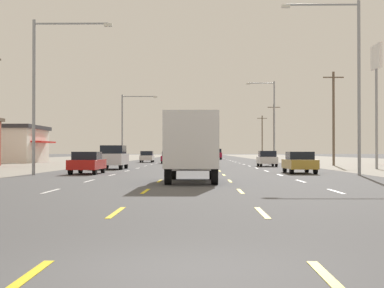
{
  "coord_description": "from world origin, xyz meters",
  "views": [
    {
      "loc": [
        0.27,
        -6.98,
        1.47
      ],
      "look_at": [
        -0.55,
        52.12,
        2.24
      ],
      "focal_mm": 54.57,
      "sensor_mm": 36.0,
      "label": 1
    }
  ],
  "objects_px": {
    "hatchback_far_right_farther": "(267,159)",
    "streetlight_left_row_1": "(126,122)",
    "sedan_inner_left_farthest": "(169,157)",
    "suv_inner_right_distant_b": "(216,154)",
    "streetlight_right_row_1": "(272,116)",
    "box_truck_center_turn_nearest": "(192,144)",
    "sedan_far_left_near": "(87,162)",
    "streetlight_left_row_0": "(43,83)",
    "sedan_inner_left_distant_c": "(182,155)",
    "pole_sign_right_row_1": "(376,72)",
    "sedan_far_right_mid": "(300,162)",
    "suv_center_turn_far": "(199,156)",
    "streetlight_right_row_0": "(351,74)",
    "suv_far_left_midfar": "(114,157)",
    "hatchback_far_left_distant_a": "(147,157)"
  },
  "relations": [
    {
      "from": "hatchback_far_right_farther",
      "to": "streetlight_left_row_1",
      "type": "relative_size",
      "value": 0.43
    },
    {
      "from": "sedan_inner_left_farthest",
      "to": "suv_inner_right_distant_b",
      "type": "xyz_separation_m",
      "value": [
        6.87,
        35.53,
        0.27
      ]
    },
    {
      "from": "hatchback_far_right_farther",
      "to": "streetlight_right_row_1",
      "type": "bearing_deg",
      "value": 81.68
    },
    {
      "from": "box_truck_center_turn_nearest",
      "to": "streetlight_right_row_1",
      "type": "bearing_deg",
      "value": 78.7
    },
    {
      "from": "sedan_far_left_near",
      "to": "streetlight_left_row_0",
      "type": "height_order",
      "value": "streetlight_left_row_0"
    },
    {
      "from": "sedan_far_left_near",
      "to": "streetlight_left_row_1",
      "type": "bearing_deg",
      "value": 93.55
    },
    {
      "from": "box_truck_center_turn_nearest",
      "to": "sedan_inner_left_distant_c",
      "type": "distance_m",
      "value": 98.56
    },
    {
      "from": "sedan_far_left_near",
      "to": "pole_sign_right_row_1",
      "type": "height_order",
      "value": "pole_sign_right_row_1"
    },
    {
      "from": "sedan_far_right_mid",
      "to": "hatchback_far_right_farther",
      "type": "relative_size",
      "value": 1.15
    },
    {
      "from": "suv_center_turn_far",
      "to": "streetlight_right_row_0",
      "type": "bearing_deg",
      "value": -62.52
    },
    {
      "from": "box_truck_center_turn_nearest",
      "to": "suv_inner_right_distant_b",
      "type": "bearing_deg",
      "value": 87.57
    },
    {
      "from": "box_truck_center_turn_nearest",
      "to": "hatchback_far_right_farther",
      "type": "relative_size",
      "value": 1.85
    },
    {
      "from": "suv_far_left_midfar",
      "to": "sedan_far_left_near",
      "type": "bearing_deg",
      "value": -90.96
    },
    {
      "from": "suv_far_left_midfar",
      "to": "streetlight_right_row_1",
      "type": "height_order",
      "value": "streetlight_right_row_1"
    },
    {
      "from": "box_truck_center_turn_nearest",
      "to": "sedan_inner_left_farthest",
      "type": "bearing_deg",
      "value": 94.48
    },
    {
      "from": "sedan_far_right_mid",
      "to": "sedan_inner_left_farthest",
      "type": "relative_size",
      "value": 1.0
    },
    {
      "from": "streetlight_left_row_0",
      "to": "streetlight_left_row_1",
      "type": "height_order",
      "value": "streetlight_left_row_0"
    },
    {
      "from": "hatchback_far_right_farther",
      "to": "sedan_inner_left_farthest",
      "type": "distance_m",
      "value": 18.06
    },
    {
      "from": "suv_center_turn_far",
      "to": "streetlight_right_row_1",
      "type": "height_order",
      "value": "streetlight_right_row_1"
    },
    {
      "from": "streetlight_left_row_1",
      "to": "box_truck_center_turn_nearest",
      "type": "bearing_deg",
      "value": -79.2
    },
    {
      "from": "suv_center_turn_far",
      "to": "suv_far_left_midfar",
      "type": "bearing_deg",
      "value": -139.95
    },
    {
      "from": "hatchback_far_left_distant_a",
      "to": "pole_sign_right_row_1",
      "type": "height_order",
      "value": "pole_sign_right_row_1"
    },
    {
      "from": "box_truck_center_turn_nearest",
      "to": "suv_far_left_midfar",
      "type": "distance_m",
      "value": 21.76
    },
    {
      "from": "streetlight_right_row_0",
      "to": "streetlight_left_row_1",
      "type": "height_order",
      "value": "streetlight_right_row_0"
    },
    {
      "from": "sedan_far_left_near",
      "to": "suv_inner_right_distant_b",
      "type": "height_order",
      "value": "suv_inner_right_distant_b"
    },
    {
      "from": "box_truck_center_turn_nearest",
      "to": "streetlight_right_row_0",
      "type": "distance_m",
      "value": 13.61
    },
    {
      "from": "sedan_far_left_near",
      "to": "streetlight_right_row_0",
      "type": "relative_size",
      "value": 0.41
    },
    {
      "from": "sedan_inner_left_farthest",
      "to": "streetlight_left_row_1",
      "type": "height_order",
      "value": "streetlight_left_row_1"
    },
    {
      "from": "streetlight_left_row_1",
      "to": "sedan_far_left_near",
      "type": "bearing_deg",
      "value": -86.45
    },
    {
      "from": "hatchback_far_left_distant_a",
      "to": "suv_center_turn_far",
      "type": "bearing_deg",
      "value": -73.78
    },
    {
      "from": "sedan_inner_left_farthest",
      "to": "streetlight_right_row_0",
      "type": "height_order",
      "value": "streetlight_right_row_0"
    },
    {
      "from": "sedan_inner_left_farthest",
      "to": "streetlight_left_row_0",
      "type": "xyz_separation_m",
      "value": [
        -5.99,
        -36.08,
        4.99
      ]
    },
    {
      "from": "sedan_far_left_near",
      "to": "streetlight_left_row_1",
      "type": "relative_size",
      "value": 0.49
    },
    {
      "from": "sedan_inner_left_distant_c",
      "to": "streetlight_right_row_0",
      "type": "xyz_separation_m",
      "value": [
        13.25,
        -90.16,
        5.57
      ]
    },
    {
      "from": "sedan_far_left_near",
      "to": "hatchback_far_left_distant_a",
      "type": "height_order",
      "value": "hatchback_far_left_distant_a"
    },
    {
      "from": "suv_far_left_midfar",
      "to": "sedan_inner_left_farthest",
      "type": "distance_m",
      "value": 24.01
    },
    {
      "from": "sedan_far_left_near",
      "to": "hatchback_far_left_distant_a",
      "type": "bearing_deg",
      "value": 89.7
    },
    {
      "from": "streetlight_left_row_0",
      "to": "sedan_inner_left_distant_c",
      "type": "bearing_deg",
      "value": 86.2
    },
    {
      "from": "suv_center_turn_far",
      "to": "sedan_inner_left_farthest",
      "type": "distance_m",
      "value": 18.19
    },
    {
      "from": "suv_inner_right_distant_b",
      "to": "streetlight_left_row_1",
      "type": "bearing_deg",
      "value": -113.03
    },
    {
      "from": "box_truck_center_turn_nearest",
      "to": "suv_center_turn_far",
      "type": "xyz_separation_m",
      "value": [
        0.27,
        26.62,
        -0.81
      ]
    },
    {
      "from": "box_truck_center_turn_nearest",
      "to": "sedan_far_right_mid",
      "type": "height_order",
      "value": "box_truck_center_turn_nearest"
    },
    {
      "from": "suv_far_left_midfar",
      "to": "suv_inner_right_distant_b",
      "type": "relative_size",
      "value": 1.0
    },
    {
      "from": "sedan_far_left_near",
      "to": "sedan_inner_left_distant_c",
      "type": "bearing_deg",
      "value": 87.7
    },
    {
      "from": "sedan_far_left_near",
      "to": "streetlight_left_row_0",
      "type": "relative_size",
      "value": 0.46
    },
    {
      "from": "streetlight_left_row_1",
      "to": "streetlight_right_row_1",
      "type": "height_order",
      "value": "streetlight_right_row_1"
    },
    {
      "from": "hatchback_far_left_distant_a",
      "to": "streetlight_right_row_0",
      "type": "distance_m",
      "value": 46.09
    },
    {
      "from": "hatchback_far_left_distant_a",
      "to": "sedan_inner_left_distant_c",
      "type": "xyz_separation_m",
      "value": [
        3.34,
        47.52,
        -0.03
      ]
    },
    {
      "from": "sedan_far_left_near",
      "to": "sedan_far_right_mid",
      "type": "bearing_deg",
      "value": 5.13
    },
    {
      "from": "hatchback_far_right_farther",
      "to": "streetlight_left_row_1",
      "type": "bearing_deg",
      "value": 129.54
    }
  ]
}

